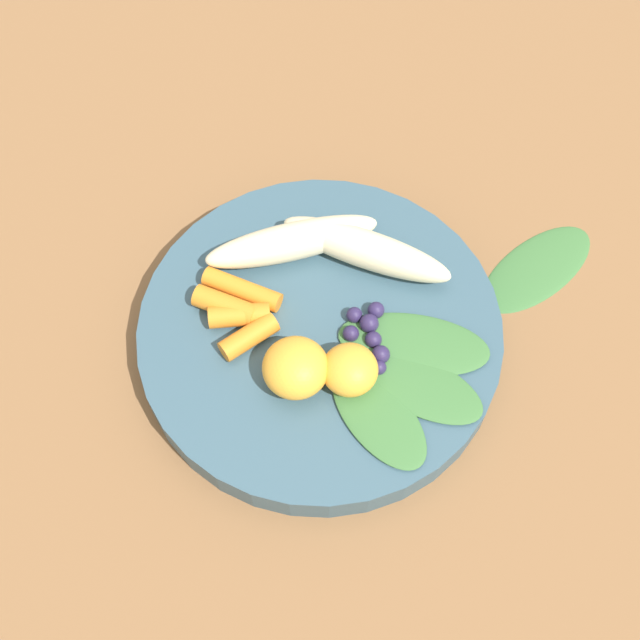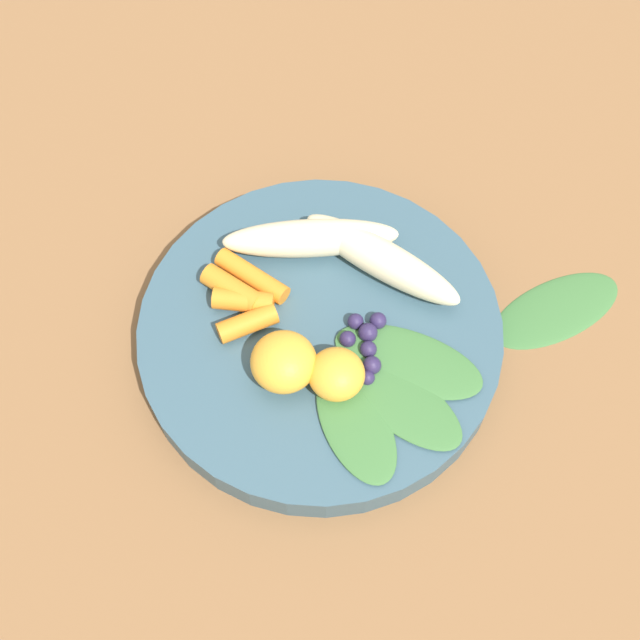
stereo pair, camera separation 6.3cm
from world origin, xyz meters
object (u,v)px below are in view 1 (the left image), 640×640
(banana_peeled_left, at_px, (292,242))
(banana_peeled_right, at_px, (366,249))
(kale_leaf_stray, at_px, (538,267))
(orange_segment_near, at_px, (350,370))
(bowl, at_px, (320,335))

(banana_peeled_left, bearing_deg, banana_peeled_right, 157.65)
(banana_peeled_right, xyz_separation_m, kale_leaf_stray, (0.14, -0.03, -0.04))
(orange_segment_near, bearing_deg, kale_leaf_stray, 21.53)
(bowl, relative_size, banana_peeled_right, 2.01)
(bowl, distance_m, banana_peeled_left, 0.08)
(banana_peeled_left, relative_size, kale_leaf_stray, 1.18)
(banana_peeled_left, relative_size, banana_peeled_right, 1.00)
(banana_peeled_right, height_order, kale_leaf_stray, banana_peeled_right)
(bowl, height_order, kale_leaf_stray, bowl)
(kale_leaf_stray, bearing_deg, orange_segment_near, 175.59)
(bowl, bearing_deg, kale_leaf_stray, 7.13)
(orange_segment_near, bearing_deg, banana_peeled_right, 68.20)
(banana_peeled_left, xyz_separation_m, orange_segment_near, (0.02, -0.12, 0.00))
(kale_leaf_stray, bearing_deg, bowl, 161.19)
(banana_peeled_right, bearing_deg, orange_segment_near, 104.02)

